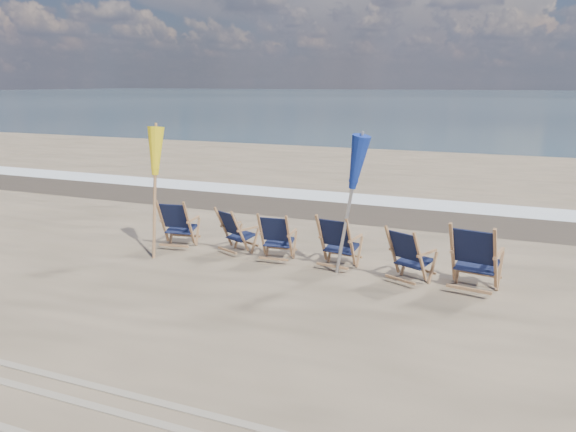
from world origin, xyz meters
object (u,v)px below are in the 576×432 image
at_px(beach_chair_0, 189,225).
at_px(umbrella_yellow, 152,158).
at_px(beach_chair_2, 289,238).
at_px(umbrella_blue, 349,168).
at_px(beach_chair_4, 420,259).
at_px(beach_chair_5, 495,262).
at_px(beach_chair_3, 351,244).
at_px(beach_chair_1, 240,233).

distance_m(beach_chair_0, umbrella_yellow, 1.46).
relative_size(beach_chair_2, umbrella_blue, 0.39).
relative_size(beach_chair_4, umbrella_blue, 0.40).
relative_size(umbrella_yellow, umbrella_blue, 1.00).
relative_size(beach_chair_0, beach_chair_5, 0.88).
bearing_deg(umbrella_yellow, beach_chair_4, 1.86).
bearing_deg(beach_chair_3, beach_chair_0, 6.12).
bearing_deg(umbrella_blue, beach_chair_5, -2.82).
distance_m(beach_chair_3, beach_chair_5, 2.28).
distance_m(beach_chair_2, beach_chair_5, 3.41).
relative_size(beach_chair_0, umbrella_blue, 0.42).
height_order(beach_chair_2, umbrella_yellow, umbrella_yellow).
bearing_deg(beach_chair_5, beach_chair_0, 5.16).
xyz_separation_m(beach_chair_0, umbrella_yellow, (-0.35, -0.54, 1.31)).
bearing_deg(beach_chair_4, beach_chair_3, 10.12).
xyz_separation_m(beach_chair_0, beach_chair_3, (3.17, -0.08, -0.00)).
bearing_deg(beach_chair_0, beach_chair_4, 166.58).
bearing_deg(beach_chair_1, beach_chair_3, -157.55).
bearing_deg(beach_chair_2, beach_chair_3, 171.58).
height_order(beach_chair_2, umbrella_blue, umbrella_blue).
distance_m(beach_chair_1, umbrella_blue, 2.49).
bearing_deg(beach_chair_1, umbrella_yellow, 43.95).
distance_m(beach_chair_0, beach_chair_1, 1.09).
xyz_separation_m(beach_chair_1, umbrella_yellow, (-1.43, -0.52, 1.36)).
relative_size(beach_chair_3, beach_chair_4, 1.04).
relative_size(beach_chair_4, beach_chair_5, 0.84).
distance_m(beach_chair_2, beach_chair_3, 1.13).
xyz_separation_m(beach_chair_1, beach_chair_5, (4.35, -0.35, 0.11)).
distance_m(beach_chair_5, umbrella_blue, 2.59).
bearing_deg(umbrella_blue, beach_chair_2, 168.08).
distance_m(beach_chair_0, umbrella_blue, 3.43).
relative_size(beach_chair_1, umbrella_yellow, 0.38).
height_order(beach_chair_2, beach_chair_4, beach_chair_4).
distance_m(beach_chair_1, beach_chair_3, 2.09).
bearing_deg(beach_chair_2, umbrella_yellow, 6.27).
bearing_deg(umbrella_blue, beach_chair_4, -5.88).
relative_size(beach_chair_2, beach_chair_5, 0.82).
bearing_deg(beach_chair_0, umbrella_blue, 166.89).
bearing_deg(umbrella_yellow, beach_chair_0, 57.28).
bearing_deg(beach_chair_0, beach_chair_1, 170.49).
bearing_deg(umbrella_blue, beach_chair_1, 173.36).
relative_size(beach_chair_0, umbrella_yellow, 0.42).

